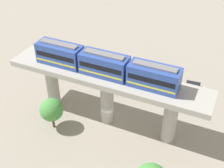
{
  "coord_description": "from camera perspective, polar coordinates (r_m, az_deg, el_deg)",
  "views": [
    {
      "loc": [
        30.48,
        14.69,
        31.08
      ],
      "look_at": [
        -2.5,
        -0.35,
        4.94
      ],
      "focal_mm": 48.16,
      "sensor_mm": 36.0,
      "label": 1
    }
  ],
  "objects": [
    {
      "name": "viaduct",
      "position": [
        42.01,
        -0.98,
        -0.56
      ],
      "size": [
        5.2,
        28.85,
        8.23
      ],
      "color": "#A8A59E",
      "rests_on": "ground"
    },
    {
      "name": "train",
      "position": [
        40.12,
        -1.49,
        3.69
      ],
      "size": [
        2.64,
        20.5,
        3.24
      ],
      "color": "#2D4CA5",
      "rests_on": "viaduct"
    },
    {
      "name": "parked_car_white",
      "position": [
        52.55,
        14.89,
        -0.85
      ],
      "size": [
        2.22,
        4.36,
        1.76
      ],
      "rotation": [
        0.0,
        0.0,
        0.1
      ],
      "color": "white",
      "rests_on": "ground"
    },
    {
      "name": "ground_plane",
      "position": [
        45.94,
        -0.9,
        -6.78
      ],
      "size": [
        120.0,
        120.0,
        0.0
      ],
      "primitive_type": "plane",
      "color": "gray"
    },
    {
      "name": "tree_near_viaduct",
      "position": [
        43.48,
        -11.42,
        -4.82
      ],
      "size": [
        3.38,
        3.38,
        4.98
      ],
      "color": "brown",
      "rests_on": "ground"
    },
    {
      "name": "parked_car_black",
      "position": [
        52.07,
        1.17,
        0.16
      ],
      "size": [
        2.33,
        4.4,
        1.76
      ],
      "rotation": [
        0.0,
        0.0,
        0.13
      ],
      "color": "black",
      "rests_on": "ground"
    }
  ]
}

